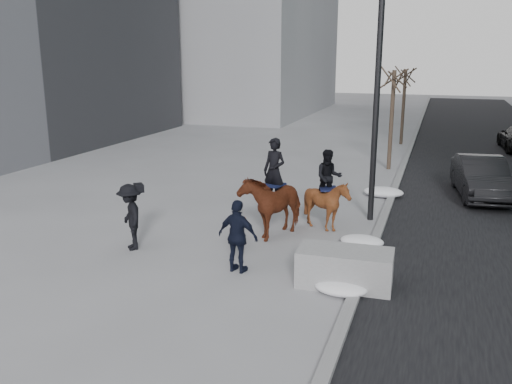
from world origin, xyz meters
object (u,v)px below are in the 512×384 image
(car_near, at_px, (481,177))
(mounted_left, at_px, (273,199))
(planter, at_px, (345,268))
(mounted_right, at_px, (327,198))

(car_near, height_order, mounted_left, mounted_left)
(planter, distance_m, mounted_left, 3.95)
(mounted_right, bearing_deg, car_near, 50.58)
(planter, bearing_deg, car_near, 70.34)
(mounted_left, relative_size, mounted_right, 1.16)
(planter, xyz_separation_m, car_near, (3.30, 9.22, 0.31))
(mounted_left, height_order, mounted_right, mounted_left)
(planter, height_order, mounted_right, mounted_right)
(planter, distance_m, mounted_right, 3.99)
(planter, relative_size, mounted_left, 0.75)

